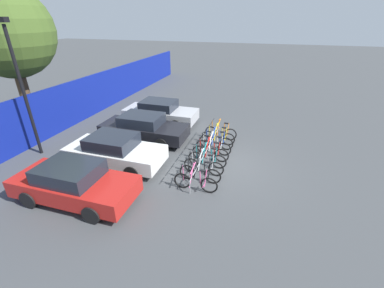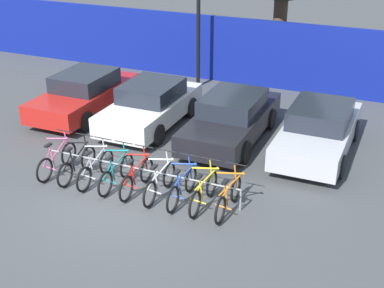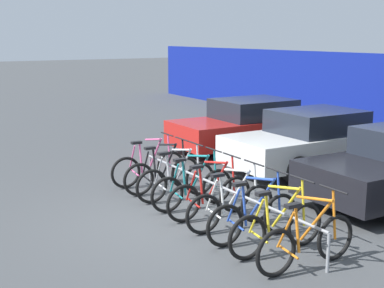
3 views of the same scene
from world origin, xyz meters
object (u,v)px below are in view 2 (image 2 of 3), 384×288
object	(u,v)px
bicycle_blue	(182,187)
car_white	(151,105)
bicycle_black	(77,164)
bike_rack	(140,170)
car_black	(232,118)
bicycle_yellow	(204,192)
bicycle_pink	(57,160)
bicycle_silver	(95,169)
car_silver	(319,130)
bicycle_teal	(116,173)
car_red	(85,93)
bicycle_red	(137,177)
bicycle_orange	(228,197)
bicycle_white	(160,182)

from	to	relation	value
bicycle_blue	car_white	xyz separation A→B (m)	(-2.84, 3.87, 0.31)
bicycle_black	bike_rack	bearing A→B (deg)	1.21
bicycle_black	car_white	bearing A→B (deg)	84.14
bike_rack	car_white	bearing A→B (deg)	113.48
car_black	bicycle_yellow	bearing A→B (deg)	-79.97
bicycle_black	bicycle_pink	bearing A→B (deg)	176.41
bicycle_pink	bicycle_black	bearing A→B (deg)	0.38
bicycle_silver	car_silver	bearing A→B (deg)	40.57
bicycle_teal	bicycle_blue	world-z (taller)	same
car_red	bicycle_red	bearing A→B (deg)	-43.66
bicycle_black	bicycle_orange	bearing A→B (deg)	-3.59
bicycle_white	car_red	distance (m)	6.18
bicycle_pink	bicycle_red	size ratio (longest dim) A/B	1.00
bike_rack	bicycle_orange	bearing A→B (deg)	-3.55
bicycle_blue	bicycle_orange	xyz separation A→B (m)	(1.17, 0.00, 0.00)
bicycle_blue	car_silver	bearing A→B (deg)	58.66
bicycle_pink	bicycle_teal	bearing A→B (deg)	0.38
bike_rack	car_black	distance (m)	3.87
bicycle_silver	bicycle_white	bearing A→B (deg)	0.94
car_red	bicycle_teal	bearing A→B (deg)	-48.01
bicycle_pink	car_black	size ratio (longest dim) A/B	0.38
bicycle_silver	bicycle_red	distance (m)	1.20
bicycle_silver	bicycle_yellow	xyz separation A→B (m)	(2.99, 0.00, 0.00)
bike_rack	car_silver	distance (m)	5.32
bicycle_red	bicycle_orange	size ratio (longest dim) A/B	1.00
bicycle_teal	bike_rack	bearing A→B (deg)	15.94
bicycle_yellow	bike_rack	bearing A→B (deg)	175.83
car_white	bicycle_black	bearing A→B (deg)	-92.27
bicycle_black	car_silver	world-z (taller)	car_silver
bicycle_white	car_black	distance (m)	3.90
bicycle_blue	car_black	xyz separation A→B (m)	(-0.13, 3.85, 0.31)
bicycle_yellow	car_silver	bearing A→B (deg)	65.70
bicycle_pink	bicycle_blue	distance (m)	3.62
car_white	car_black	xyz separation A→B (m)	(2.72, -0.02, 0.00)
bicycle_yellow	bicycle_orange	size ratio (longest dim) A/B	1.00
bike_rack	bicycle_pink	size ratio (longest dim) A/B	3.12
bicycle_silver	bicycle_orange	size ratio (longest dim) A/B	1.00
bicycle_yellow	bicycle_black	bearing A→B (deg)	-179.40
bicycle_orange	bicycle_teal	bearing A→B (deg)	177.92
bicycle_teal	bicycle_yellow	size ratio (longest dim) A/B	1.00
bicycle_teal	bicycle_orange	distance (m)	2.99
car_red	bike_rack	bearing A→B (deg)	-42.48
bicycle_silver	car_red	world-z (taller)	car_red
bicycle_black	bicycle_white	distance (m)	2.40
car_red	bicycle_white	bearing A→B (deg)	-39.58
bicycle_yellow	bicycle_orange	world-z (taller)	same
car_red	car_white	size ratio (longest dim) A/B	1.03
bicycle_pink	bicycle_blue	size ratio (longest dim) A/B	1.00
bicycle_silver	car_black	world-z (taller)	car_black
bicycle_orange	car_silver	xyz separation A→B (m)	(1.24, 4.02, 0.31)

